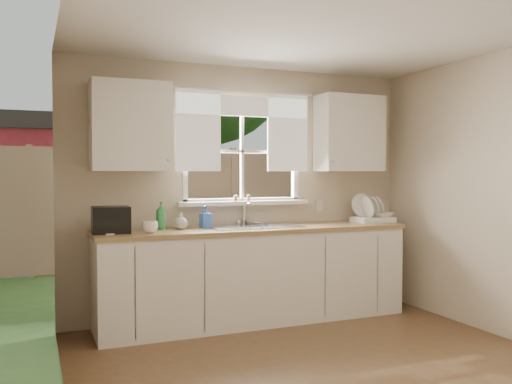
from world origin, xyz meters
name	(u,v)px	position (x,y,z in m)	size (l,w,h in m)	color
ground	(349,383)	(0.00, 0.00, 0.00)	(4.00, 4.00, 0.00)	brown
room_walls	(356,202)	(0.00, -0.07, 1.24)	(3.62, 4.02, 2.50)	beige
ceiling	(351,12)	(0.00, 0.00, 2.50)	(3.60, 4.00, 0.02)	silver
window	(243,168)	(0.00, 2.00, 1.49)	(1.38, 0.16, 1.06)	white
curtains	(244,123)	(0.00, 1.95, 1.93)	(1.50, 0.03, 0.81)	white
base_cabinets	(255,276)	(0.00, 1.68, 0.43)	(3.00, 0.62, 0.87)	white
countertop	(255,229)	(0.00, 1.68, 0.89)	(3.04, 0.65, 0.04)	#96774B
upper_cabinet_left	(131,126)	(-1.15, 1.82, 1.85)	(0.70, 0.33, 0.80)	white
upper_cabinet_right	(349,134)	(1.15, 1.82, 1.85)	(0.70, 0.33, 0.80)	white
wall_outlet	(319,206)	(0.88, 1.99, 1.08)	(0.08, 0.01, 0.12)	beige
sill_jars	(242,198)	(-0.03, 1.94, 1.18)	(0.18, 0.04, 0.06)	brown
backyard	(159,78)	(0.58, 8.42, 3.46)	(20.00, 10.00, 6.13)	#335421
sink	(254,234)	(0.00, 1.71, 0.84)	(0.88, 0.52, 0.40)	#B7B7BC
dish_rack	(372,215)	(1.36, 1.72, 0.98)	(0.40, 0.31, 0.30)	white
bowl	(383,215)	(1.48, 1.67, 0.99)	(0.19, 0.19, 0.05)	white
soap_bottle_a	(161,216)	(-0.88, 1.81, 1.04)	(0.10, 0.10, 0.26)	#2E8E46
soap_bottle_b	(206,217)	(-0.46, 1.79, 1.02)	(0.10, 0.10, 0.21)	blue
soap_bottle_c	(181,221)	(-0.70, 1.79, 0.99)	(0.12, 0.12, 0.15)	beige
saucer	(109,233)	(-1.37, 1.62, 0.92)	(0.16, 0.16, 0.01)	white
cup	(150,227)	(-1.04, 1.54, 0.96)	(0.13, 0.13, 0.11)	white
black_appliance	(111,220)	(-1.35, 1.68, 1.03)	(0.32, 0.27, 0.23)	black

